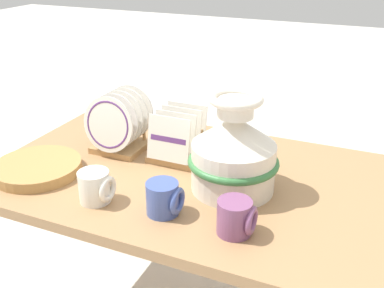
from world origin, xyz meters
name	(u,v)px	position (x,y,z in m)	size (l,w,h in m)	color
display_table	(192,192)	(0.00, 0.00, 0.57)	(1.35, 0.83, 0.64)	#9E754C
ceramic_vase	(234,151)	(0.15, -0.04, 0.77)	(0.28, 0.28, 0.31)	silver
dish_rack_round_plates	(118,127)	(-0.32, 0.06, 0.74)	(0.20, 0.19, 0.22)	tan
dish_rack_square_plates	(178,143)	(-0.09, 0.09, 0.70)	(0.18, 0.18, 0.18)	tan
wicker_charger_stack	(38,168)	(-0.48, -0.20, 0.66)	(0.29, 0.29, 0.04)	#AD7F47
mug_cream_glaze	(96,187)	(-0.19, -0.27, 0.69)	(0.10, 0.09, 0.10)	silver
mug_cobalt_glaze	(164,198)	(0.02, -0.25, 0.69)	(0.10, 0.09, 0.10)	#42569E
mug_plum_glaze	(236,217)	(0.24, -0.26, 0.69)	(0.10, 0.09, 0.10)	#7A4770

